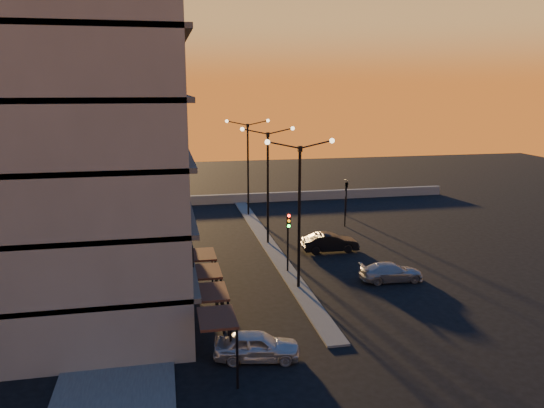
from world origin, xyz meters
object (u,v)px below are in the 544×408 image
Objects in this scene: streetlamp_mid at (268,176)px; car_sedan at (330,242)px; traffic_light_main at (288,233)px; car_wagon at (391,272)px; car_hatchback at (257,346)px.

streetlamp_mid is 7.16m from car_sedan.
streetlamp_mid is 2.17× the size of car_sedan.
streetlamp_mid is 2.24× the size of traffic_light_main.
car_sedan reaches higher than car_wagon.
car_wagon is (6.35, -9.93, -4.98)m from streetlamp_mid.
car_hatchback is 0.92× the size of car_sedan.
streetlamp_mid reaches higher than car_wagon.
streetlamp_mid is at bearing 56.92° from car_sedan.
car_sedan is 1.04× the size of car_wagon.
car_hatchback is at bearing -110.37° from traffic_light_main.
streetlamp_mid reaches higher than car_sedan.
car_wagon is (2.01, -6.96, -0.11)m from car_sedan.
car_wagon is at bearing -57.40° from streetlamp_mid.
streetlamp_mid is 2.27× the size of car_wagon.
traffic_light_main is at bearing -9.86° from car_hatchback.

